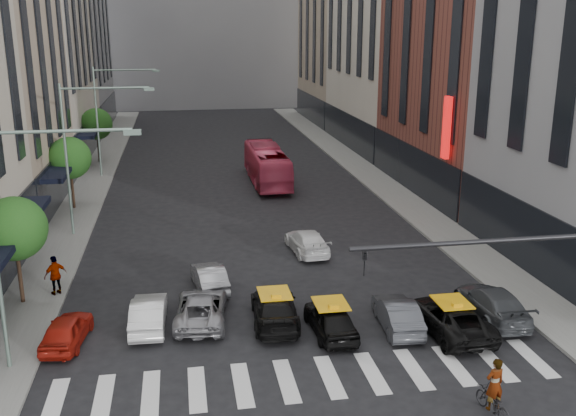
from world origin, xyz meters
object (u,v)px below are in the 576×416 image
bus (267,165)px  pedestrian_far (56,275)px  streetlamp_mid (82,139)px  car_red (67,330)px  car_white_front (149,313)px  taxi_left (275,308)px  taxi_center (331,319)px  streetlamp_near (19,216)px  motorcycle (493,403)px  streetlamp_far (108,107)px

bus → pedestrian_far: size_ratio=5.66×
streetlamp_mid → car_red: (0.84, -14.27, -5.29)m
car_white_front → taxi_left: (5.30, -0.49, 0.02)m
car_red → car_white_front: (3.18, 0.95, 0.05)m
car_white_front → streetlamp_mid: bearing=-71.4°
streetlamp_mid → car_red: size_ratio=2.51×
streetlamp_mid → pedestrian_far: streetlamp_mid is taller
streetlamp_mid → car_white_front: bearing=-73.2°
pedestrian_far → car_red: bearing=68.4°
streetlamp_mid → pedestrian_far: size_ratio=4.76×
taxi_left → taxi_center: 2.54m
streetlamp_near → bus: 30.58m
taxi_left → motorcycle: bearing=130.9°
car_red → taxi_left: 8.49m
taxi_left → motorcycle: size_ratio=2.64×
taxi_left → bus: size_ratio=0.44×
car_white_front → taxi_center: size_ratio=1.02×
streetlamp_mid → taxi_left: size_ratio=1.93×
bus → car_white_front: bearing=70.9°
pedestrian_far → motorcycle: bearing=106.3°
car_white_front → taxi_left: 5.32m
taxi_left → streetlamp_mid: bearing=-52.2°
motorcycle → car_white_front: bearing=-46.5°
streetlamp_mid → pedestrian_far: 10.52m
taxi_left → bus: 25.57m
car_red → car_white_front: 3.32m
motorcycle → taxi_center: bearing=-69.2°
bus → car_red: bearing=65.4°
taxi_center → streetlamp_mid: bearing=-55.8°
streetlamp_near → bus: streetlamp_near is taller
motorcycle → bus: bearing=-95.0°
taxi_center → motorcycle: size_ratio=2.21×
streetlamp_near → car_red: bearing=64.0°
car_red → motorcycle: 16.30m
pedestrian_far → taxi_center: bearing=118.3°
car_red → taxi_left: taxi_left is taller
streetlamp_mid → taxi_left: (9.32, -13.81, -5.23)m
motorcycle → pedestrian_far: (-15.68, 12.40, 0.63)m
streetlamp_near → streetlamp_far: (0.00, 32.00, 0.00)m
car_red → taxi_left: bearing=-169.3°
streetlamp_near → streetlamp_mid: bearing=90.0°
taxi_left → motorcycle: (6.00, -7.93, -0.21)m
car_red → pedestrian_far: 5.09m
car_red → motorcycle: car_red is taller
streetlamp_far → bus: (12.53, -4.46, -4.41)m
streetlamp_far → taxi_center: (11.45, -31.20, -5.24)m
pedestrian_far → taxi_left: bearing=119.9°
car_red → taxi_center: size_ratio=0.91×
streetlamp_near → pedestrian_far: 8.22m
car_red → taxi_center: (10.60, -0.93, 0.06)m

